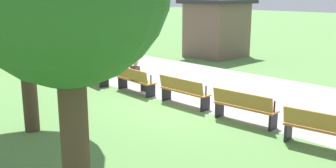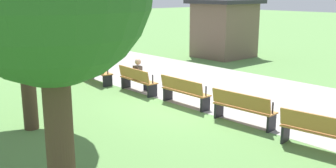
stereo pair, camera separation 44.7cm
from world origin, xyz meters
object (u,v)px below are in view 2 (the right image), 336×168
object	(u,v)px
bench_3	(96,71)
bench_4	(137,79)
bench_5	(184,91)
person_seated	(140,74)
kiosk	(224,28)
bench_2	(60,64)
bench_6	(243,107)
bench_1	(27,59)
lamp_post	(60,2)
bench_7	(321,131)

from	to	relation	value
bench_3	bench_4	size ratio (longest dim) A/B	1.01
bench_5	person_seated	world-z (taller)	person_seated
bench_5	kiosk	bearing A→B (deg)	123.18
bench_2	bench_6	bearing A→B (deg)	14.80
bench_1	kiosk	world-z (taller)	kiosk
bench_3	bench_4	xyz separation A→B (m)	(2.29, 0.22, 0.00)
bench_2	person_seated	xyz separation A→B (m)	(4.55, 0.73, 0.16)
bench_4	person_seated	bearing A→B (deg)	94.59
bench_6	bench_4	bearing A→B (deg)	176.30
bench_2	bench_3	world-z (taller)	same
lamp_post	kiosk	bearing A→B (deg)	56.18
bench_1	bench_3	xyz separation A→B (m)	(4.51, 0.88, 0.00)
bench_4	lamp_post	size ratio (longest dim) A/B	0.42
bench_5	person_seated	bearing A→B (deg)	178.27
bench_7	person_seated	xyz separation A→B (m)	(-6.88, 0.36, 0.16)
bench_1	bench_4	xyz separation A→B (m)	(6.79, 1.10, 0.00)
bench_2	kiosk	distance (m)	9.12
bench_4	lamp_post	xyz separation A→B (m)	(-7.87, 1.26, 2.50)
bench_1	bench_2	size ratio (longest dim) A/B	1.00
bench_5	kiosk	distance (m)	9.95
person_seated	kiosk	distance (m)	8.83
lamp_post	kiosk	size ratio (longest dim) A/B	1.31
bench_2	bench_3	xyz separation A→B (m)	(2.27, 0.37, 0.00)
bench_3	lamp_post	bearing A→B (deg)	172.56
bench_2	bench_6	xyz separation A→B (m)	(9.14, 0.59, 0.00)
bench_4	bench_3	bearing A→B (deg)	-170.76
bench_7	bench_4	bearing A→B (deg)	170.75
bench_2	bench_7	distance (m)	11.44
bench_3	bench_6	distance (m)	6.88
bench_6	bench_7	distance (m)	2.30
kiosk	bench_6	bearing A→B (deg)	-46.60
bench_4	bench_6	world-z (taller)	same
bench_3	bench_7	distance (m)	9.16
bench_2	bench_5	distance (m)	6.88
bench_4	lamp_post	distance (m)	8.35
bench_5	bench_7	size ratio (longest dim) A/B	0.97
bench_2	kiosk	world-z (taller)	kiosk
bench_2	bench_4	world-z (taller)	same
kiosk	person_seated	bearing A→B (deg)	-68.52
kiosk	bench_4	bearing A→B (deg)	-68.84
bench_1	bench_2	xyz separation A→B (m)	(2.24, 0.51, 0.00)
bench_3	lamp_post	size ratio (longest dim) A/B	0.42
person_seated	kiosk	size ratio (longest dim) A/B	0.37
kiosk	bench_7	bearing A→B (deg)	-39.93
bench_5	lamp_post	xyz separation A→B (m)	(-10.17, 1.19, 2.50)
bench_5	bench_7	xyz separation A→B (m)	(4.58, -0.30, 0.00)
bench_6	lamp_post	size ratio (longest dim) A/B	0.42
bench_1	person_seated	bearing A→B (deg)	25.21
bench_2	lamp_post	size ratio (longest dim) A/B	0.42
bench_3	kiosk	size ratio (longest dim) A/B	0.55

